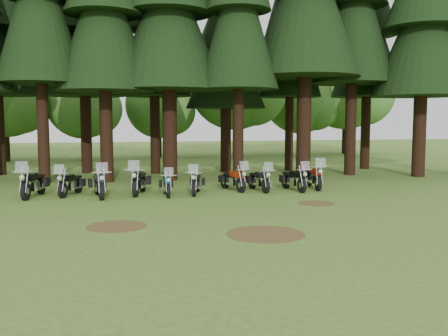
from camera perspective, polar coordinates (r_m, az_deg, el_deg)
The scene contains 26 objects.
ground at distance 17.53m, azimuth -2.45°, elevation -4.88°, with size 120.00×120.00×0.00m, color #426921.
pine_front_9 at distance 30.83m, azimuth 21.89°, elevation 16.96°, with size 5.44×5.44×15.89m.
pine_back_2 at distance 32.05m, azimuth -15.81°, elevation 17.13°, with size 4.85×4.85×16.30m.
pine_back_3 at distance 30.73m, azimuth -8.06°, elevation 17.68°, with size 4.35×4.35×16.20m.
pine_back_4 at distance 31.48m, azimuth 0.20°, elevation 14.75°, with size 4.94×4.94×13.78m.
pine_back_5 at distance 32.57m, azimuth 7.61°, elevation 17.11°, with size 3.94×3.94×16.33m.
pine_back_6 at distance 34.73m, azimuth 16.19°, elevation 16.46°, with size 4.59×4.59×16.58m.
decid_2 at distance 42.36m, azimuth -23.34°, elevation 7.41°, with size 6.72×6.53×8.40m.
decid_3 at distance 42.11m, azimuth -15.49°, elevation 7.07°, with size 6.12×5.95×7.65m.
decid_4 at distance 43.55m, azimuth -7.06°, elevation 6.97°, with size 5.93×5.76×7.41m.
decid_5 at distance 44.30m, azimuth 1.78°, elevation 9.39°, with size 8.45×8.21×10.56m.
decid_6 at distance 47.58m, azimuth 9.08°, elevation 7.81°, with size 7.06×6.86×8.82m.
decid_7 at distance 49.41m, azimuth 14.18°, elevation 8.80°, with size 8.44×8.20×10.55m.
dirt_patch_0 at distance 15.26m, azimuth -12.19°, elevation -6.52°, with size 1.80×1.80×0.01m, color #4C3D1E.
dirt_patch_1 at distance 19.34m, azimuth 10.50°, elevation -3.99°, with size 1.40×1.40×0.01m, color #4C3D1E.
dirt_patch_2 at distance 13.97m, azimuth 4.78°, elevation -7.52°, with size 2.20×2.20×0.01m, color #4C3D1E.
motorcycle_0 at distance 21.92m, azimuth -20.96°, elevation -1.77°, with size 0.85×2.51×1.58m.
motorcycle_1 at distance 21.95m, azimuth -17.13°, elevation -1.80°, with size 1.04×2.18×1.41m.
motorcycle_2 at distance 21.09m, azimuth -14.09°, elevation -1.89°, with size 0.61×2.44×1.53m.
motorcycle_3 at distance 21.64m, azimuth -9.66°, elevation -1.61°, with size 0.91×2.46×1.55m.
motorcycle_4 at distance 21.07m, azimuth -6.54°, elevation -2.00°, with size 0.39×2.04×1.28m.
motorcycle_5 at distance 21.45m, azimuth -3.22°, elevation -1.76°, with size 0.86×2.17×1.38m.
motorcycle_6 at distance 22.47m, azimuth 1.01°, elevation -1.40°, with size 0.79×2.23×1.41m.
motorcycle_7 at distance 22.35m, azimuth 4.00°, elevation -1.47°, with size 0.53×2.20×1.38m.
motorcycle_8 at distance 22.65m, azimuth 7.97°, elevation -1.39°, with size 0.54×2.26×1.42m.
motorcycle_9 at distance 23.48m, azimuth 10.20°, elevation -1.11°, with size 0.66×2.41×1.51m.
Camera 1 is at (-3.27, -16.93, 3.11)m, focal length 40.00 mm.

